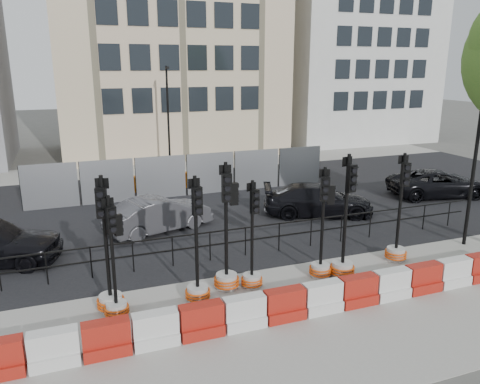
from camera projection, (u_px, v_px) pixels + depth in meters
name	position (u px, v px, depth m)	size (l,w,h in m)	color
ground	(260.00, 271.00, 14.21)	(120.00, 120.00, 0.00)	#51514C
sidewalk_near	(307.00, 319.00, 11.49)	(40.00, 6.00, 0.02)	gray
road	(198.00, 207.00, 20.53)	(40.00, 14.00, 0.03)	black
sidewalk_far	(159.00, 167.00, 28.67)	(40.00, 4.00, 0.02)	gray
building_cream	(165.00, 21.00, 32.40)	(15.00, 10.06, 18.00)	beige
building_white	(350.00, 40.00, 37.71)	(12.00, 9.06, 16.00)	silver
kerb_railing	(245.00, 236.00, 15.11)	(18.00, 0.04, 1.00)	black
heras_fencing	(182.00, 178.00, 22.88)	(14.33, 1.72, 2.00)	gray
lamp_post_far	(168.00, 115.00, 27.07)	(0.12, 0.56, 6.00)	black
lamp_post_near	(476.00, 153.00, 15.42)	(0.12, 0.56, 6.00)	black
barrier_row	(303.00, 302.00, 11.58)	(14.65, 0.50, 0.80)	#B2300E
traffic_signal_a	(109.00, 284.00, 11.72)	(0.70, 0.70, 3.54)	beige
traffic_signal_b	(116.00, 289.00, 11.43)	(0.62, 0.62, 3.12)	beige
traffic_signal_c	(198.00, 276.00, 12.22)	(0.67, 0.67, 3.40)	beige
traffic_signal_d	(227.00, 260.00, 12.85)	(0.71, 0.71, 3.61)	beige
traffic_signal_e	(252.00, 266.00, 13.00)	(0.61, 0.61, 3.09)	beige
traffic_signal_f	(322.00, 252.00, 13.60)	(0.65, 0.65, 3.32)	beige
traffic_signal_g	(344.00, 252.00, 13.63)	(0.72, 0.72, 3.67)	beige
traffic_signal_h	(397.00, 239.00, 14.77)	(0.69, 0.69, 3.48)	beige
car_b	(159.00, 214.00, 17.44)	(4.23, 2.55, 1.32)	#46464A
car_c	(318.00, 200.00, 19.31)	(4.85, 3.32, 1.30)	black
car_d	(438.00, 183.00, 22.08)	(4.95, 3.04, 1.28)	black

